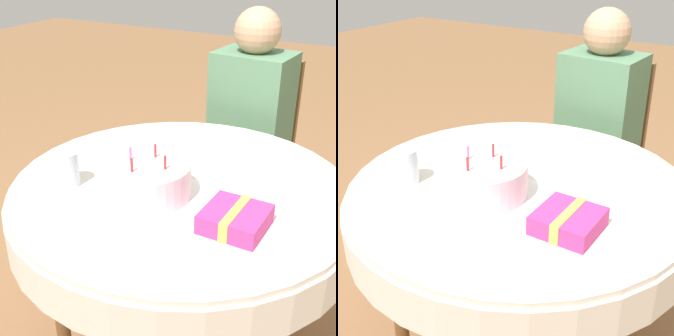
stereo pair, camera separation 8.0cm
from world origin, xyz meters
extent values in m
cylinder|color=silver|center=(0.00, 0.00, 0.73)|extent=(1.13, 1.13, 0.02)
cylinder|color=silver|center=(0.00, 0.00, 0.65)|extent=(1.15, 1.15, 0.13)
cylinder|color=brown|center=(-0.31, -0.31, 0.36)|extent=(0.05, 0.05, 0.72)
cylinder|color=brown|center=(-0.31, 0.31, 0.36)|extent=(0.05, 0.05, 0.72)
cylinder|color=brown|center=(0.31, 0.31, 0.36)|extent=(0.05, 0.05, 0.72)
cube|color=brown|center=(-0.07, 0.84, 0.43)|extent=(0.41, 0.41, 0.04)
cube|color=brown|center=(-0.06, 1.02, 0.69)|extent=(0.35, 0.05, 0.49)
cylinder|color=brown|center=(-0.25, 0.69, 0.21)|extent=(0.04, 0.04, 0.41)
cylinder|color=brown|center=(0.08, 0.67, 0.21)|extent=(0.04, 0.04, 0.41)
cylinder|color=brown|center=(-0.23, 1.02, 0.21)|extent=(0.04, 0.04, 0.41)
cylinder|color=brown|center=(0.10, 1.00, 0.21)|extent=(0.04, 0.04, 0.41)
cylinder|color=tan|center=(-0.17, 0.67, 0.22)|extent=(0.09, 0.09, 0.45)
cylinder|color=tan|center=(0.00, 0.66, 0.22)|extent=(0.09, 0.09, 0.45)
cube|color=#568460|center=(-0.07, 0.84, 0.72)|extent=(0.37, 0.28, 0.55)
sphere|color=tan|center=(-0.07, 0.84, 1.09)|extent=(0.21, 0.21, 0.21)
cube|color=white|center=(-0.06, -0.12, 0.74)|extent=(0.33, 0.33, 0.00)
cylinder|color=silver|center=(-0.06, -0.12, 0.79)|extent=(0.28, 0.28, 0.11)
cylinder|color=red|center=(0.01, -0.13, 0.87)|extent=(0.01, 0.01, 0.04)
cylinder|color=red|center=(-0.06, -0.07, 0.87)|extent=(0.01, 0.01, 0.04)
cylinder|color=#D166B2|center=(-0.11, -0.12, 0.87)|extent=(0.01, 0.01, 0.04)
cylinder|color=red|center=(-0.07, -0.19, 0.87)|extent=(0.01, 0.01, 0.04)
cylinder|color=silver|center=(-0.32, -0.19, 0.79)|extent=(0.08, 0.08, 0.12)
cube|color=#D13384|center=(0.25, -0.16, 0.76)|extent=(0.17, 0.17, 0.06)
cube|color=#EAE54C|center=(0.25, -0.16, 0.76)|extent=(0.03, 0.18, 0.06)
camera|label=1|loc=(0.64, -1.21, 1.48)|focal=50.00mm
camera|label=2|loc=(0.71, -1.16, 1.48)|focal=50.00mm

